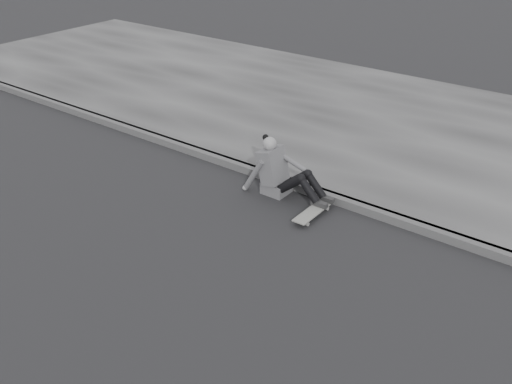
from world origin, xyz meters
TOP-DOWN VIEW (x-y plane):
  - ground at (0.00, 0.00)m, footprint 80.00×80.00m
  - curb at (0.00, 2.58)m, footprint 24.00×0.16m
  - sidewalk at (0.00, 5.60)m, footprint 24.00×6.00m
  - skateboard at (-0.30, 2.05)m, footprint 0.20×0.78m
  - seated_woman at (-1.04, 2.30)m, footprint 1.38×0.46m

SIDE VIEW (x-z plane):
  - ground at x=0.00m, z-range 0.00..0.00m
  - curb at x=0.00m, z-range 0.00..0.12m
  - sidewalk at x=0.00m, z-range 0.00..0.12m
  - skateboard at x=-0.30m, z-range 0.03..0.12m
  - seated_woman at x=-1.04m, z-range -0.08..0.80m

